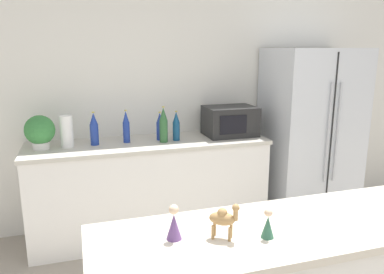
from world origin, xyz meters
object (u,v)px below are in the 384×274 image
Objects in this scene: microwave at (230,121)px; back_bottle_4 at (94,129)px; back_bottle_3 at (160,127)px; wise_man_figurine_blue at (174,224)px; refrigerator at (310,134)px; potted_plant at (40,131)px; back_bottle_1 at (126,127)px; back_bottle_2 at (164,125)px; wise_man_figurine_crimson at (268,225)px; back_bottle_0 at (176,126)px; paper_towel_roll at (67,132)px; camel_figurine at (224,218)px.

microwave is 1.64× the size of back_bottle_4.
wise_man_figurine_blue is at bearing -100.90° from back_bottle_3.
refrigerator is 6.59× the size of back_bottle_3.
back_bottle_1 is (0.72, 0.02, -0.01)m from potted_plant.
back_bottle_1 is 0.31m from back_bottle_3.
back_bottle_3 is at bearing 97.52° from back_bottle_2.
wise_man_figurine_crimson is (-0.02, -1.96, -0.04)m from back_bottle_2.
back_bottle_2 is 1.96m from wise_man_figurine_crimson.
refrigerator is at bearing -0.96° from back_bottle_0.
refrigerator reaches higher than back_bottle_1.
refrigerator is at bearing 44.07° from wise_man_figurine_blue.
wise_man_figurine_crimson is (-0.01, -2.05, -0.01)m from back_bottle_3.
refrigerator reaches higher than back_bottle_3.
microwave is (1.50, 0.01, 0.00)m from paper_towel_roll.
refrigerator is 6.35× the size of paper_towel_roll.
back_bottle_2 reaches higher than back_bottle_4.
back_bottle_3 is (-0.14, 0.06, -0.01)m from back_bottle_0.
back_bottle_1 reaches higher than paper_towel_roll.
back_bottle_0 is 0.73m from back_bottle_4.
camel_figurine is at bearing -86.40° from back_bottle_1.
camel_figurine is (-0.87, -1.99, 0.01)m from microwave.
back_bottle_4 reaches higher than wise_man_figurine_blue.
microwave is 0.69m from back_bottle_3.
back_bottle_3 is (0.31, 0.01, -0.02)m from back_bottle_1.
microwave reaches higher than wise_man_figurine_blue.
back_bottle_2 is (-1.54, -0.01, 0.19)m from refrigerator.
back_bottle_0 reaches higher than back_bottle_3.
microwave reaches higher than camel_figurine.
back_bottle_2 is at bearing 78.21° from wise_man_figurine_blue.
microwave is 1.00m from back_bottle_1.
back_bottle_3 is at bearing 1.03° from back_bottle_1.
potted_plant is 0.72m from back_bottle_1.
back_bottle_1 is (-1.00, 0.01, -0.00)m from microwave.
wise_man_figurine_blue is (-1.92, -1.86, 0.16)m from refrigerator.
wise_man_figurine_crimson is (0.58, -2.03, -0.02)m from back_bottle_4.
wise_man_figurine_blue is at bearing -101.79° from back_bottle_2.
potted_plant is 2.03m from wise_man_figurine_blue.
paper_towel_roll is 2.13× the size of wise_man_figurine_crimson.
back_bottle_1 is 1.00× the size of back_bottle_4.
refrigerator is 1.56m from back_bottle_3.
back_bottle_1 is 1.98× the size of wise_man_figurine_blue.
wise_man_figurine_crimson is at bearing -128.38° from refrigerator.
refrigerator is 2.14m from back_bottle_4.
potted_plant is (-2.57, 0.06, 0.19)m from refrigerator.
back_bottle_0 is 0.13m from back_bottle_2.
refrigerator is 2.58m from potted_plant.
back_bottle_1 is (-0.45, 0.05, 0.01)m from back_bottle_0.
back_bottle_3 is at bearing 1.53° from back_bottle_4.
back_bottle_2 reaches higher than back_bottle_1.
back_bottle_1 is at bearing 88.03° from wise_man_figurine_blue.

